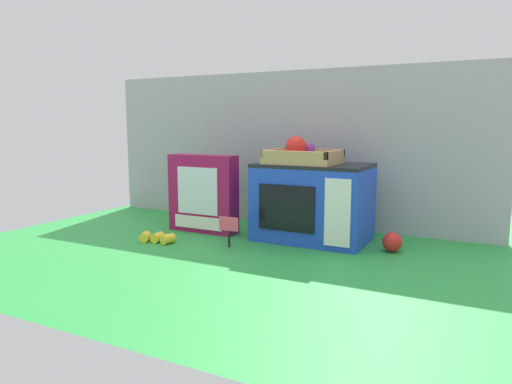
{
  "coord_description": "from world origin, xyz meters",
  "views": [
    {
      "loc": [
        0.76,
        -1.44,
        0.39
      ],
      "look_at": [
        0.0,
        0.02,
        0.16
      ],
      "focal_mm": 32.8,
      "sensor_mm": 36.0,
      "label": 1
    }
  ],
  "objects": [
    {
      "name": "ground_plane",
      "position": [
        0.0,
        0.0,
        0.0
      ],
      "size": [
        1.7,
        1.7,
        0.0
      ],
      "primitive_type": "plane",
      "color": "green",
      "rests_on": "ground"
    },
    {
      "name": "display_back_panel",
      "position": [
        0.0,
        0.27,
        0.3
      ],
      "size": [
        1.61,
        0.03,
        0.6
      ],
      "primitive_type": "cube",
      "color": "#A0A3A8",
      "rests_on": "ground"
    },
    {
      "name": "toy_microwave",
      "position": [
        0.2,
        0.06,
        0.13
      ],
      "size": [
        0.37,
        0.25,
        0.26
      ],
      "color": "blue",
      "rests_on": "ground"
    },
    {
      "name": "food_groups_crate",
      "position": [
        0.17,
        0.04,
        0.29
      ],
      "size": [
        0.23,
        0.19,
        0.09
      ],
      "color": "tan",
      "rests_on": "toy_microwave"
    },
    {
      "name": "cookie_set_box",
      "position": [
        -0.2,
        -0.01,
        0.14
      ],
      "size": [
        0.27,
        0.07,
        0.29
      ],
      "color": "#99144C",
      "rests_on": "ground"
    },
    {
      "name": "price_sign",
      "position": [
        -0.0,
        -0.17,
        0.07
      ],
      "size": [
        0.07,
        0.01,
        0.1
      ],
      "color": "black",
      "rests_on": "ground"
    },
    {
      "name": "loose_toy_banana",
      "position": [
        -0.25,
        -0.22,
        0.02
      ],
      "size": [
        0.13,
        0.06,
        0.03
      ],
      "color": "yellow",
      "rests_on": "ground"
    },
    {
      "name": "loose_toy_apple",
      "position": [
        0.48,
        0.02,
        0.03
      ],
      "size": [
        0.06,
        0.06,
        0.06
      ],
      "primitive_type": "sphere",
      "color": "red",
      "rests_on": "ground"
    }
  ]
}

